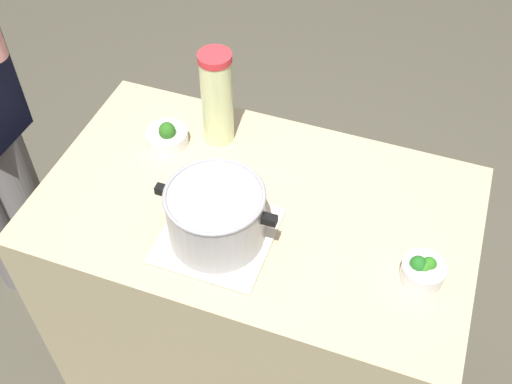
% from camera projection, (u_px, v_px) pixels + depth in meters
% --- Properties ---
extents(ground_plane, '(8.00, 8.00, 0.00)m').
position_uv_depth(ground_plane, '(256.00, 356.00, 2.46)').
color(ground_plane, '#4E4B3C').
extents(counter_slab, '(1.24, 0.74, 0.92)m').
position_uv_depth(counter_slab, '(256.00, 292.00, 2.12)').
color(counter_slab, tan).
rests_on(counter_slab, ground_plane).
extents(dish_cloth, '(0.30, 0.30, 0.01)m').
position_uv_depth(dish_cloth, '(217.00, 236.00, 1.69)').
color(dish_cloth, beige).
rests_on(dish_cloth, counter_slab).
extents(cooking_pot, '(0.33, 0.26, 0.17)m').
position_uv_depth(cooking_pot, '(216.00, 214.00, 1.63)').
color(cooking_pot, '#B7B7BC').
rests_on(cooking_pot, dish_cloth).
extents(lemonade_pitcher, '(0.10, 0.10, 0.31)m').
position_uv_depth(lemonade_pitcher, '(217.00, 98.00, 1.84)').
color(lemonade_pitcher, beige).
rests_on(lemonade_pitcher, counter_slab).
extents(broccoli_bowl_front, '(0.11, 0.11, 0.08)m').
position_uv_depth(broccoli_bowl_front, '(423.00, 270.00, 1.58)').
color(broccoli_bowl_front, silver).
rests_on(broccoli_bowl_front, counter_slab).
extents(broccoli_bowl_center, '(0.13, 0.13, 0.09)m').
position_uv_depth(broccoli_bowl_center, '(167.00, 136.00, 1.92)').
color(broccoli_bowl_center, silver).
rests_on(broccoli_bowl_center, counter_slab).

